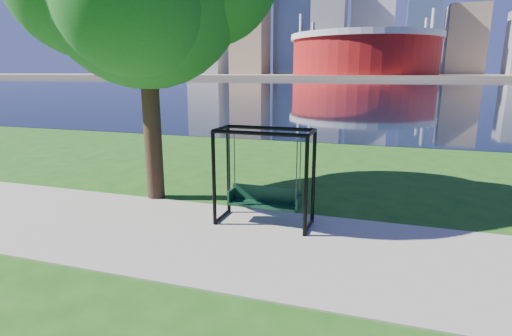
% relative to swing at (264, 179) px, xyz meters
% --- Properties ---
extents(ground, '(900.00, 900.00, 0.00)m').
position_rel_swing_xyz_m(ground, '(-0.18, -0.63, -1.08)').
color(ground, '#1E5114').
rests_on(ground, ground).
extents(path, '(120.00, 4.00, 0.03)m').
position_rel_swing_xyz_m(path, '(-0.18, -1.13, -1.07)').
color(path, '#9E937F').
rests_on(path, ground).
extents(river, '(900.00, 180.00, 0.02)m').
position_rel_swing_xyz_m(river, '(-0.18, 101.37, -1.07)').
color(river, black).
rests_on(river, ground).
extents(far_bank, '(900.00, 228.00, 2.00)m').
position_rel_swing_xyz_m(far_bank, '(-0.18, 305.37, -0.08)').
color(far_bank, '#937F60').
rests_on(far_bank, ground).
extents(stadium, '(83.00, 83.00, 32.00)m').
position_rel_swing_xyz_m(stadium, '(-10.18, 234.37, 13.14)').
color(stadium, maroon).
rests_on(stadium, far_bank).
extents(skyline, '(392.00, 66.00, 96.50)m').
position_rel_swing_xyz_m(skyline, '(-4.45, 318.77, 34.81)').
color(skyline, gray).
rests_on(skyline, far_bank).
extents(swing, '(2.20, 0.98, 2.24)m').
position_rel_swing_xyz_m(swing, '(0.00, 0.00, 0.00)').
color(swing, black).
rests_on(swing, ground).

